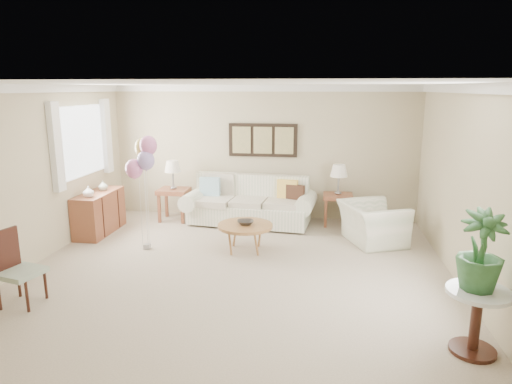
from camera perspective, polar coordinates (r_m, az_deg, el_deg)
ground_plane at (r=6.51m, az=-2.65°, el=-10.17°), size 6.00×6.00×0.00m
room_shell at (r=6.17m, az=-3.64°, el=4.28°), size 6.04×6.04×2.60m
wall_art_triptych at (r=8.97m, az=0.86°, el=6.49°), size 1.35×0.06×0.65m
sofa at (r=8.72m, az=-0.73°, el=-1.65°), size 2.55×1.13×0.91m
end_table_left at (r=9.04m, az=-10.25°, el=-0.25°), size 0.58×0.53×0.63m
end_table_right at (r=8.73m, az=10.19°, el=-0.90°), size 0.55×0.50×0.60m
lamp_left at (r=8.93m, az=-10.38°, el=3.05°), size 0.32×0.32×0.56m
lamp_right at (r=8.62m, az=10.32°, el=2.51°), size 0.32×0.32×0.57m
coffee_table at (r=7.24m, az=-1.36°, el=-4.33°), size 0.87×0.87×0.44m
decor_bowl at (r=7.22m, az=-1.33°, el=-3.82°), size 0.31×0.31×0.06m
armchair at (r=7.89m, az=14.33°, el=-3.80°), size 1.22×1.29×0.67m
side_table at (r=5.01m, az=25.94°, el=-12.66°), size 0.61×0.61×0.66m
potted_plant at (r=4.83m, az=26.30°, el=-6.58°), size 0.46×0.46×0.78m
accent_chair at (r=6.19m, az=-27.92°, el=-8.22°), size 0.54×0.54×0.92m
credenza at (r=8.63m, az=-19.01°, el=-2.45°), size 0.46×1.20×0.74m
vase_white at (r=8.22m, az=-20.22°, el=0.05°), size 0.18×0.18×0.19m
vase_sage at (r=8.67m, az=-18.58°, el=0.76°), size 0.18×0.18×0.17m
balloon_cluster at (r=7.32m, az=-13.94°, el=4.36°), size 0.49×0.44×1.83m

